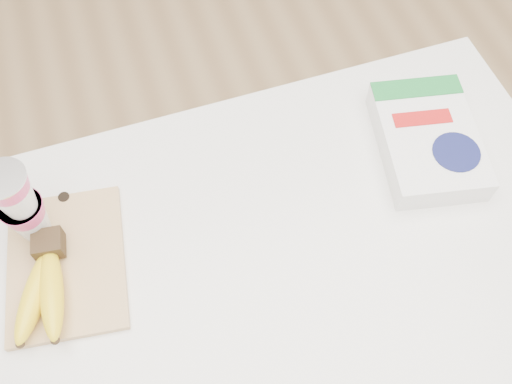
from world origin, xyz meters
TOP-DOWN VIEW (x-y plane):
  - room at (0.00, 0.00)m, footprint 4.00×4.00m
  - table at (0.00, 0.00)m, footprint 1.14×0.76m
  - cutting_board at (-0.32, 0.13)m, footprint 0.22×0.28m
  - bananas at (-0.36, 0.09)m, footprint 0.11×0.20m
  - yogurt_stack at (-0.36, 0.20)m, footprint 0.08×0.08m
  - cereal_box at (0.35, 0.15)m, footprint 0.22×0.28m

SIDE VIEW (x-z plane):
  - table at x=0.00m, z-range 0.00..0.86m
  - cutting_board at x=-0.32m, z-range 0.86..0.87m
  - cereal_box at x=0.35m, z-range 0.86..0.91m
  - bananas at x=-0.36m, z-range 0.86..0.92m
  - yogurt_stack at x=-0.36m, z-range 0.88..1.05m
  - room at x=0.00m, z-range -0.65..3.35m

